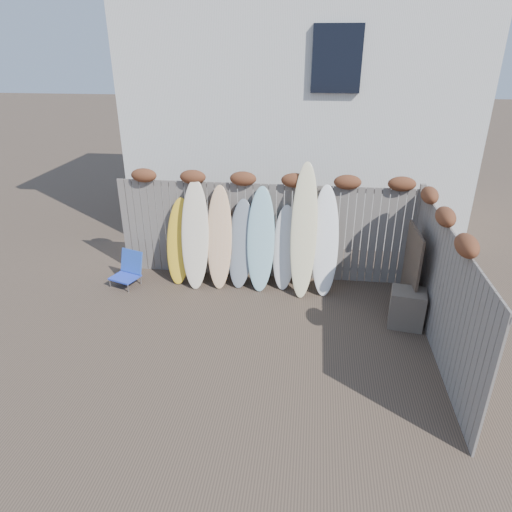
# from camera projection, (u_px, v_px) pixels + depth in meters

# --- Properties ---
(ground) EXTENTS (80.00, 80.00, 0.00)m
(ground) POSITION_uv_depth(u_px,v_px,m) (247.00, 341.00, 7.55)
(ground) COLOR #493A2D
(back_fence) EXTENTS (6.05, 0.28, 2.24)m
(back_fence) POSITION_uv_depth(u_px,v_px,m) (266.00, 223.00, 9.20)
(back_fence) COLOR slate
(back_fence) RESTS_ON ground
(right_fence) EXTENTS (0.28, 4.40, 2.24)m
(right_fence) POSITION_uv_depth(u_px,v_px,m) (443.00, 284.00, 6.96)
(right_fence) COLOR slate
(right_fence) RESTS_ON ground
(house) EXTENTS (8.50, 5.50, 6.33)m
(house) POSITION_uv_depth(u_px,v_px,m) (300.00, 98.00, 12.00)
(house) COLOR silver
(house) RESTS_ON ground
(beach_chair) EXTENTS (0.66, 0.68, 0.68)m
(beach_chair) POSITION_uv_depth(u_px,v_px,m) (128.00, 269.00, 9.26)
(beach_chair) COLOR blue
(beach_chair) RESTS_ON ground
(wooden_crate) EXTENTS (0.64, 0.57, 0.67)m
(wooden_crate) POSITION_uv_depth(u_px,v_px,m) (407.00, 308.00, 7.85)
(wooden_crate) COLOR #443D33
(wooden_crate) RESTS_ON ground
(lattice_panel) EXTENTS (0.07, 1.06, 1.59)m
(lattice_panel) POSITION_uv_depth(u_px,v_px,m) (411.00, 272.00, 8.10)
(lattice_panel) COLOR #30281D
(lattice_panel) RESTS_ON ground
(surfboard_0) EXTENTS (0.56, 0.64, 1.70)m
(surfboard_0) POSITION_uv_depth(u_px,v_px,m) (179.00, 241.00, 9.21)
(surfboard_0) COLOR yellow
(surfboard_0) RESTS_ON ground
(surfboard_1) EXTENTS (0.61, 0.79, 2.10)m
(surfboard_1) POSITION_uv_depth(u_px,v_px,m) (195.00, 235.00, 9.00)
(surfboard_1) COLOR beige
(surfboard_1) RESTS_ON ground
(surfboard_2) EXTENTS (0.55, 0.74, 1.99)m
(surfboard_2) POSITION_uv_depth(u_px,v_px,m) (219.00, 237.00, 9.02)
(surfboard_2) COLOR #F5AD7C
(surfboard_2) RESTS_ON ground
(surfboard_3) EXTENTS (0.57, 0.67, 1.73)m
(surfboard_3) POSITION_uv_depth(u_px,v_px,m) (241.00, 244.00, 9.05)
(surfboard_3) COLOR gray
(surfboard_3) RESTS_ON ground
(surfboard_4) EXTENTS (0.56, 0.72, 2.00)m
(surfboard_4) POSITION_uv_depth(u_px,v_px,m) (261.00, 239.00, 8.92)
(surfboard_4) COLOR #90C4D0
(surfboard_4) RESTS_ON ground
(surfboard_5) EXTENTS (0.50, 0.61, 1.63)m
(surfboard_5) POSITION_uv_depth(u_px,v_px,m) (285.00, 248.00, 9.00)
(surfboard_5) COLOR white
(surfboard_5) RESTS_ON ground
(surfboard_6) EXTENTS (0.51, 0.88, 2.49)m
(surfboard_6) POSITION_uv_depth(u_px,v_px,m) (304.00, 231.00, 8.65)
(surfboard_6) COLOR #F5E8B1
(surfboard_6) RESTS_ON ground
(surfboard_7) EXTENTS (0.56, 0.76, 2.07)m
(surfboard_7) POSITION_uv_depth(u_px,v_px,m) (325.00, 241.00, 8.75)
(surfboard_7) COLOR white
(surfboard_7) RESTS_ON ground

